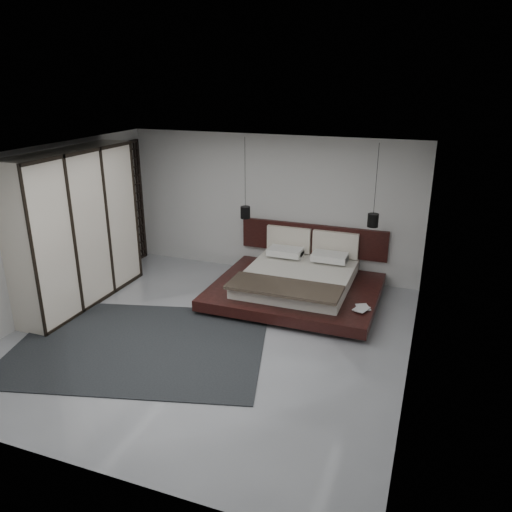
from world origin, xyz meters
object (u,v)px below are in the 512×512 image
at_px(bed, 297,282).
at_px(wardrobe, 76,229).
at_px(pendant_right, 373,220).
at_px(lattice_screen, 130,204).
at_px(pendant_left, 245,212).
at_px(rug, 140,345).

relative_size(bed, wardrobe, 1.06).
bearing_deg(pendant_right, lattice_screen, 179.19).
relative_size(pendant_left, rug, 0.41).
xyz_separation_m(lattice_screen, rug, (2.09, -3.07, -1.29)).
bearing_deg(bed, rug, -124.84).
bearing_deg(lattice_screen, wardrobe, -82.88).
relative_size(pendant_right, wardrobe, 0.53).
xyz_separation_m(pendant_right, wardrobe, (-4.80, -1.94, -0.11)).
bearing_deg(rug, pendant_left, 79.58).
distance_m(bed, rug, 3.09).
bearing_deg(lattice_screen, pendant_left, -1.55).
distance_m(pendant_right, wardrobe, 5.18).
bearing_deg(rug, bed, 55.16).
bearing_deg(pendant_left, wardrobe, -140.86).
relative_size(pendant_left, pendant_right, 1.05).
distance_m(pendant_right, rug, 4.46).
height_order(pendant_left, wardrobe, pendant_left).
bearing_deg(rug, wardrobe, 150.01).
xyz_separation_m(lattice_screen, pendant_left, (2.64, -0.07, 0.09)).
relative_size(lattice_screen, bed, 0.89).
bearing_deg(pendant_right, pendant_left, -180.00).
bearing_deg(lattice_screen, rug, -55.82).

